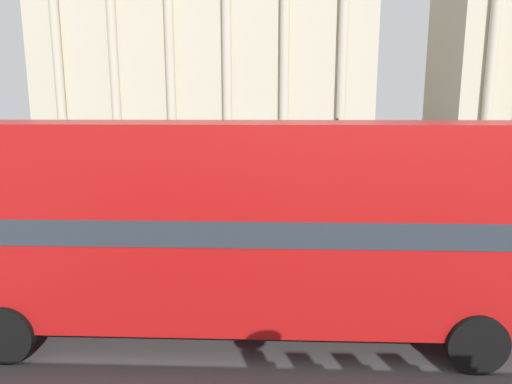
# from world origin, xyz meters

# --- Properties ---
(double_decker_bus) EXTENTS (10.86, 2.72, 4.14)m
(double_decker_bus) POSITION_xyz_m (-1.52, 6.49, 2.31)
(double_decker_bus) COLOR black
(double_decker_bus) RESTS_ON ground_plane
(plaza_building_left) EXTENTS (35.04, 14.11, 19.24)m
(plaza_building_left) POSITION_xyz_m (-8.19, 50.09, 9.62)
(plaza_building_left) COLOR beige
(plaza_building_left) RESTS_ON ground_plane
(traffic_light_near) EXTENTS (0.42, 0.24, 3.91)m
(traffic_light_near) POSITION_xyz_m (-5.83, 11.30, 2.55)
(traffic_light_near) COLOR black
(traffic_light_near) RESTS_ON ground_plane
(traffic_light_mid) EXTENTS (0.42, 0.24, 3.90)m
(traffic_light_mid) POSITION_xyz_m (1.86, 17.77, 2.54)
(traffic_light_mid) COLOR black
(traffic_light_mid) RESTS_ON ground_plane
(traffic_light_far) EXTENTS (0.42, 0.24, 3.45)m
(traffic_light_far) POSITION_xyz_m (2.36, 23.87, 2.27)
(traffic_light_far) COLOR black
(traffic_light_far) RESTS_ON ground_plane
(pedestrian_olive) EXTENTS (0.32, 0.32, 1.62)m
(pedestrian_olive) POSITION_xyz_m (-2.88, 11.34, 0.92)
(pedestrian_olive) COLOR #282B33
(pedestrian_olive) RESTS_ON ground_plane
(pedestrian_black) EXTENTS (0.32, 0.32, 1.68)m
(pedestrian_black) POSITION_xyz_m (5.16, 15.30, 0.97)
(pedestrian_black) COLOR #282B33
(pedestrian_black) RESTS_ON ground_plane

